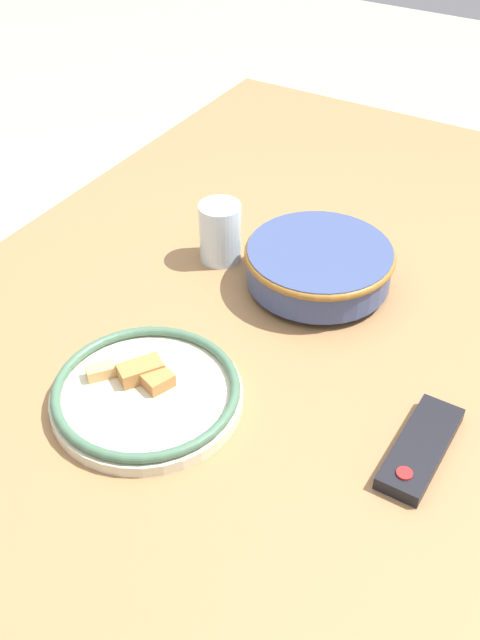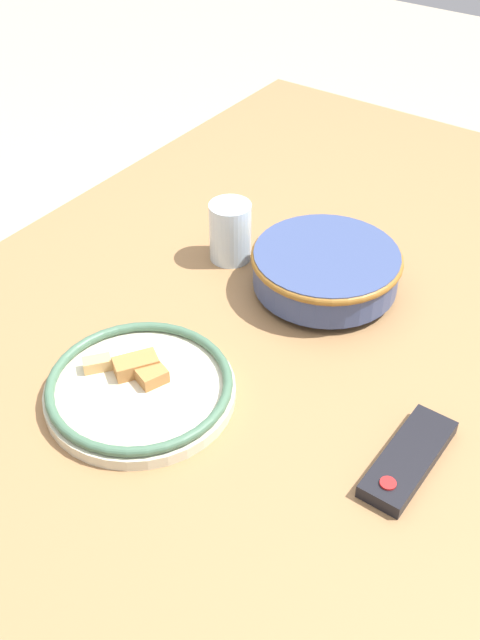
% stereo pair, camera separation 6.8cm
% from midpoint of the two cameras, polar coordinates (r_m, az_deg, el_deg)
% --- Properties ---
extents(ground_plane, '(8.00, 8.00, 0.00)m').
position_cam_midpoint_polar(ground_plane, '(1.79, 0.31, -18.12)').
color(ground_plane, '#B7A88E').
extents(dining_table, '(1.57, 0.99, 0.77)m').
position_cam_midpoint_polar(dining_table, '(1.26, 0.42, -1.10)').
color(dining_table, olive).
rests_on(dining_table, ground_plane).
extents(noodle_bowl, '(0.24, 0.24, 0.07)m').
position_cam_midpoint_polar(noodle_bowl, '(1.22, 4.44, 4.21)').
color(noodle_bowl, '#384775').
rests_on(noodle_bowl, dining_table).
extents(food_plate, '(0.27, 0.27, 0.04)m').
position_cam_midpoint_polar(food_plate, '(1.05, -9.03, -5.56)').
color(food_plate, beige).
rests_on(food_plate, dining_table).
extents(tv_remote, '(0.17, 0.06, 0.02)m').
position_cam_midpoint_polar(tv_remote, '(0.99, 11.68, -9.57)').
color(tv_remote, black).
rests_on(tv_remote, dining_table).
extents(drinking_glass, '(0.07, 0.07, 0.11)m').
position_cam_midpoint_polar(drinking_glass, '(1.28, -3.06, 6.66)').
color(drinking_glass, silver).
rests_on(drinking_glass, dining_table).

